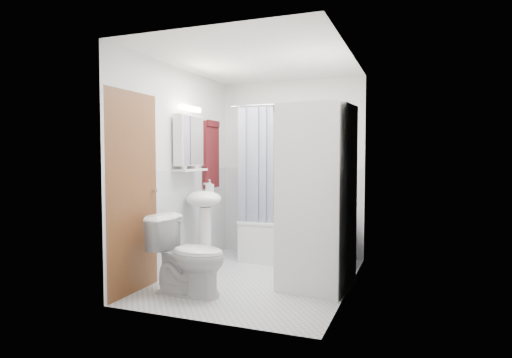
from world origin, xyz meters
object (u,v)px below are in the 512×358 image
(sink, at_px, (204,211))
(washer_dryer, at_px, (316,197))
(bathtub, at_px, (296,239))
(toilet, at_px, (189,256))

(sink, height_order, washer_dryer, washer_dryer)
(bathtub, height_order, toilet, toilet)
(bathtub, bearing_deg, washer_dryer, -63.45)
(bathtub, xyz_separation_m, toilet, (-0.63, -1.64, 0.09))
(sink, xyz_separation_m, washer_dryer, (1.43, -0.26, 0.24))
(toilet, bearing_deg, bathtub, -18.79)
(sink, bearing_deg, washer_dryer, -10.15)
(sink, distance_m, washer_dryer, 1.47)
(bathtub, relative_size, sink, 1.32)
(bathtub, xyz_separation_m, washer_dryer, (0.50, -0.99, 0.65))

